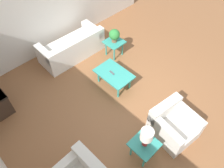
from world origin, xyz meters
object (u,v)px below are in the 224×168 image
armchair (173,125)px  side_table_plant (114,44)px  table_lamp (147,136)px  sofa (72,48)px  side_table_lamp (144,146)px  coffee_table (114,75)px  potted_plant (114,35)px

armchair → side_table_plant: size_ratio=1.94×
side_table_plant → table_lamp: size_ratio=1.03×
sofa → side_table_lamp: 3.59m
sofa → armchair: size_ratio=1.93×
side_table_plant → side_table_lamp: (-2.64, 1.78, 0.00)m
sofa → side_table_lamp: (-3.47, 0.88, 0.14)m
sofa → side_table_plant: (-0.84, -0.90, 0.14)m
side_table_plant → side_table_lamp: same height
coffee_table → potted_plant: (0.84, -0.84, 0.34)m
sofa → side_table_lamp: bearing=77.3°
table_lamp → side_table_lamp: bearing=135.0°
side_table_lamp → potted_plant: potted_plant is taller
armchair → side_table_lamp: bearing=-178.8°
coffee_table → side_table_lamp: bearing=152.3°
sofa → side_table_plant: sofa is taller
armchair → table_lamp: (0.09, 0.86, 0.53)m
side_table_plant → potted_plant: size_ratio=1.27×
table_lamp → armchair: bearing=-96.1°
side_table_lamp → table_lamp: (0.00, -0.00, 0.41)m
potted_plant → side_table_lamp: bearing=145.9°
side_table_plant → potted_plant: potted_plant is taller
potted_plant → table_lamp: bearing=145.9°
coffee_table → potted_plant: bearing=-45.1°
sofa → coffee_table: bearing=93.6°
coffee_table → potted_plant: potted_plant is taller
side_table_lamp → potted_plant: bearing=-34.1°
side_table_lamp → potted_plant: 3.20m
armchair → potted_plant: (2.73, -0.92, 0.43)m
armchair → coffee_table: (1.89, -0.08, 0.09)m
coffee_table → side_table_lamp: (-1.80, 0.94, 0.03)m
armchair → side_table_plant: 2.88m
armchair → coffee_table: armchair is taller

